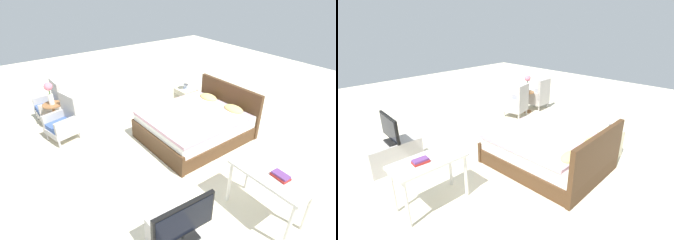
% 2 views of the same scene
% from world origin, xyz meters
% --- Properties ---
extents(ground_plane, '(16.00, 16.00, 0.00)m').
position_xyz_m(ground_plane, '(0.00, 0.00, 0.00)').
color(ground_plane, beige).
extents(bed, '(1.66, 2.03, 0.96)m').
position_xyz_m(bed, '(-0.07, 1.17, 0.30)').
color(bed, '#472D19').
rests_on(bed, ground_plane).
extents(armchair_by_window_left, '(0.57, 0.57, 0.92)m').
position_xyz_m(armchair_by_window_left, '(-2.58, -1.02, 0.37)').
color(armchair_by_window_left, '#ADA8A3').
rests_on(armchair_by_window_left, ground_plane).
extents(armchair_by_window_right, '(0.65, 0.65, 0.92)m').
position_xyz_m(armchair_by_window_right, '(-1.61, -1.03, 0.37)').
color(armchair_by_window_right, '#ADA8A3').
rests_on(armchair_by_window_right, ground_plane).
extents(side_table, '(0.40, 0.40, 0.61)m').
position_xyz_m(side_table, '(-2.09, -1.08, 0.38)').
color(side_table, '#936038').
rests_on(side_table, ground_plane).
extents(flower_vase, '(0.17, 0.17, 0.48)m').
position_xyz_m(flower_vase, '(-2.09, -1.08, 0.90)').
color(flower_vase, silver).
rests_on(flower_vase, side_table).
extents(nightstand, '(0.44, 0.41, 0.55)m').
position_xyz_m(nightstand, '(-1.20, 1.80, 0.28)').
color(nightstand, beige).
rests_on(nightstand, ground_plane).
extents(table_lamp, '(0.22, 0.22, 0.33)m').
position_xyz_m(table_lamp, '(-1.20, 1.80, 0.77)').
color(table_lamp, '#9EADC6').
rests_on(table_lamp, nightstand).
extents(tv_flatscreen, '(0.22, 0.75, 0.51)m').
position_xyz_m(tv_flatscreen, '(1.96, -0.82, 0.77)').
color(tv_flatscreen, black).
rests_on(tv_flatscreen, tv_stand).
extents(vanity_desk, '(1.04, 0.52, 0.75)m').
position_xyz_m(vanity_desk, '(2.01, 0.59, 0.64)').
color(vanity_desk, silver).
rests_on(vanity_desk, ground_plane).
extents(book_stack, '(0.23, 0.16, 0.06)m').
position_xyz_m(book_stack, '(2.13, 0.60, 0.78)').
color(book_stack, '#AD2823').
rests_on(book_stack, vanity_desk).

